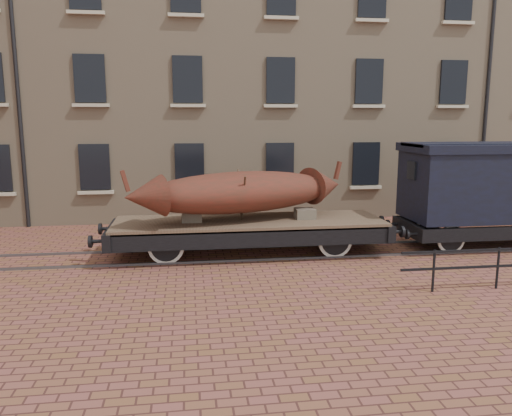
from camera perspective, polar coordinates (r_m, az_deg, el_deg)
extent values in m
plane|color=brown|center=(14.97, 2.36, -5.19)|extent=(90.00, 90.00, 0.00)
cube|color=tan|center=(25.02, 5.34, 17.07)|extent=(40.00, 10.00, 14.00)
cube|color=black|center=(19.55, -17.94, 4.49)|extent=(1.10, 0.12, 1.70)
cube|color=beige|center=(19.60, -17.82, 1.71)|extent=(1.30, 0.18, 0.12)
cube|color=black|center=(19.25, -7.60, 4.81)|extent=(1.10, 0.12, 1.70)
cube|color=beige|center=(19.30, -7.54, 1.99)|extent=(1.30, 0.18, 0.12)
cube|color=black|center=(19.57, 2.74, 4.98)|extent=(1.10, 0.12, 1.70)
cube|color=beige|center=(19.62, 2.74, 2.20)|extent=(1.30, 0.18, 0.12)
cube|color=black|center=(20.50, 12.44, 4.99)|extent=(1.10, 0.12, 1.70)
cube|color=beige|center=(20.55, 12.39, 2.33)|extent=(1.30, 0.18, 0.12)
cube|color=black|center=(21.95, 21.07, 4.87)|extent=(1.10, 0.12, 1.70)
cube|color=beige|center=(22.00, 20.99, 2.39)|extent=(1.30, 0.18, 0.12)
cube|color=black|center=(19.53, -18.47, 13.87)|extent=(1.10, 0.12, 1.70)
cube|color=beige|center=(19.42, -18.34, 11.09)|extent=(1.30, 0.18, 0.12)
cube|color=black|center=(19.22, -7.83, 14.35)|extent=(1.10, 0.12, 1.70)
cube|color=beige|center=(19.11, -7.76, 11.53)|extent=(1.30, 0.18, 0.12)
cube|color=black|center=(19.55, 2.82, 14.36)|extent=(1.10, 0.12, 1.70)
cube|color=beige|center=(19.44, 2.83, 11.58)|extent=(1.30, 0.18, 0.12)
cube|color=black|center=(20.48, 12.78, 13.94)|extent=(1.10, 0.12, 1.70)
cube|color=beige|center=(20.38, 12.74, 11.28)|extent=(1.30, 0.18, 0.12)
cube|color=black|center=(21.93, 21.62, 13.22)|extent=(1.10, 0.12, 1.70)
cube|color=beige|center=(21.84, 21.53, 10.74)|extent=(1.30, 0.18, 0.12)
cube|color=beige|center=(19.76, -18.89, 20.39)|extent=(1.30, 0.18, 0.12)
cube|color=beige|center=(19.46, -8.00, 20.99)|extent=(1.30, 0.18, 0.12)
cube|color=beige|center=(19.79, 2.91, 20.88)|extent=(1.30, 0.18, 0.12)
cube|color=beige|center=(20.70, 13.10, 20.16)|extent=(1.30, 0.18, 0.12)
cube|color=beige|center=(22.14, 22.09, 19.03)|extent=(1.30, 0.18, 0.12)
cylinder|color=black|center=(20.29, -26.04, 17.78)|extent=(0.14, 0.14, 14.00)
cylinder|color=black|center=(22.84, 25.33, 16.86)|extent=(0.14, 0.14, 14.00)
cube|color=#59595E|center=(14.28, 2.87, -5.83)|extent=(30.00, 0.08, 0.06)
cube|color=#59595E|center=(15.64, 1.89, -4.40)|extent=(30.00, 0.08, 0.06)
cylinder|color=black|center=(12.29, 19.63, -6.78)|extent=(0.06, 0.06, 1.00)
cylinder|color=black|center=(13.10, 25.90, -6.19)|extent=(0.06, 0.06, 1.00)
cube|color=brown|center=(14.62, -0.77, -1.60)|extent=(7.82, 2.29, 0.13)
cube|color=black|center=(13.64, -0.22, -3.53)|extent=(7.82, 0.17, 0.47)
cube|color=black|center=(15.70, -1.25, -1.72)|extent=(7.82, 0.17, 0.47)
cube|color=black|center=(14.72, -16.07, -2.91)|extent=(0.23, 2.40, 0.47)
cylinder|color=black|center=(14.02, -17.70, -3.64)|extent=(0.36, 0.10, 0.10)
cylinder|color=black|center=(14.05, -18.41, -3.65)|extent=(0.08, 0.33, 0.33)
cylinder|color=black|center=(15.52, -16.73, -2.29)|extent=(0.36, 0.10, 0.10)
cylinder|color=black|center=(15.55, -17.38, -2.30)|extent=(0.08, 0.33, 0.33)
cube|color=black|center=(15.62, 13.61, -2.06)|extent=(0.23, 2.40, 0.47)
cylinder|color=black|center=(15.03, 15.73, -2.63)|extent=(0.36, 0.10, 0.10)
cylinder|color=black|center=(15.10, 16.35, -2.61)|extent=(0.08, 0.33, 0.33)
cylinder|color=black|center=(16.44, 13.57, -1.46)|extent=(0.36, 0.10, 0.10)
cylinder|color=black|center=(16.51, 14.15, -1.44)|extent=(0.08, 0.33, 0.33)
cylinder|color=black|center=(14.63, -10.15, -3.67)|extent=(0.10, 1.98, 0.10)
cylinder|color=silver|center=(13.93, -10.26, -4.37)|extent=(1.00, 0.07, 1.00)
cylinder|color=black|center=(13.93, -10.26, -4.37)|extent=(0.82, 0.10, 0.82)
cube|color=black|center=(13.75, -10.31, -3.49)|extent=(0.94, 0.08, 0.10)
cylinder|color=silver|center=(15.33, -10.04, -3.04)|extent=(1.00, 0.07, 1.00)
cylinder|color=black|center=(15.33, -10.04, -3.04)|extent=(0.82, 0.10, 0.82)
cube|color=black|center=(15.40, -10.06, -2.03)|extent=(0.94, 0.08, 0.10)
cylinder|color=black|center=(15.19, 8.25, -3.11)|extent=(0.10, 1.98, 0.10)
cylinder|color=silver|center=(14.52, 9.03, -3.75)|extent=(1.00, 0.07, 1.00)
cylinder|color=black|center=(14.52, 9.03, -3.75)|extent=(0.82, 0.10, 0.82)
cube|color=black|center=(14.35, 9.20, -2.89)|extent=(0.94, 0.08, 0.10)
cylinder|color=silver|center=(15.87, 7.54, -2.52)|extent=(1.00, 0.07, 1.00)
cylinder|color=black|center=(15.87, 7.54, -2.52)|extent=(0.82, 0.10, 0.82)
cube|color=black|center=(15.93, 7.44, -1.55)|extent=(0.94, 0.08, 0.10)
cube|color=black|center=(14.70, -0.77, -3.15)|extent=(4.17, 0.06, 0.06)
cube|color=gray|center=(14.47, -7.35, -0.96)|extent=(0.57, 0.52, 0.29)
cube|color=gray|center=(14.87, 5.62, -0.63)|extent=(0.57, 0.52, 0.29)
ellipsoid|color=maroon|center=(14.44, -1.68, 1.82)|extent=(6.24, 3.48, 1.19)
cone|color=maroon|center=(13.60, -12.73, 1.29)|extent=(1.31, 1.38, 1.13)
cube|color=maroon|center=(13.46, -14.73, 3.01)|extent=(0.26, 0.19, 0.57)
cone|color=maroon|center=(15.73, 7.87, 2.61)|extent=(1.31, 1.38, 1.13)
cube|color=maroon|center=(15.93, 9.32, 4.26)|extent=(0.26, 0.19, 0.57)
cylinder|color=#473425|center=(13.98, -1.46, 1.02)|extent=(0.05, 1.02, 1.42)
cylinder|color=#473425|center=(14.93, -1.88, 1.60)|extent=(0.05, 1.02, 1.42)
cube|color=black|center=(16.56, 27.09, -2.57)|extent=(5.40, 0.14, 0.40)
cube|color=black|center=(18.18, 23.56, -1.26)|extent=(5.40, 0.14, 0.40)
cube|color=black|center=(16.06, 17.13, -2.27)|extent=(0.20, 2.16, 0.40)
cylinder|color=black|center=(15.26, 16.88, -2.89)|extent=(0.07, 0.29, 0.29)
cylinder|color=black|center=(16.54, 14.82, -1.80)|extent=(0.07, 0.29, 0.29)
cylinder|color=black|center=(16.54, 20.21, -2.79)|extent=(0.09, 1.71, 0.09)
cylinder|color=silver|center=(15.92, 21.41, -3.35)|extent=(0.86, 0.06, 0.86)
cylinder|color=black|center=(15.92, 21.41, -3.35)|extent=(0.71, 0.09, 0.71)
cylinder|color=silver|center=(17.16, 19.09, -2.27)|extent=(0.86, 0.06, 0.86)
cylinder|color=black|center=(17.16, 19.09, -2.27)|extent=(0.71, 0.09, 0.71)
cube|color=black|center=(17.16, 25.57, 2.38)|extent=(5.40, 2.16, 2.07)
cube|color=black|center=(17.06, 25.86, 6.24)|extent=(5.56, 2.29, 0.25)
cube|color=black|center=(17.06, 25.89, 6.57)|extent=(5.56, 1.53, 0.11)
cube|color=black|center=(15.78, 17.40, 4.13)|extent=(0.07, 0.54, 0.54)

